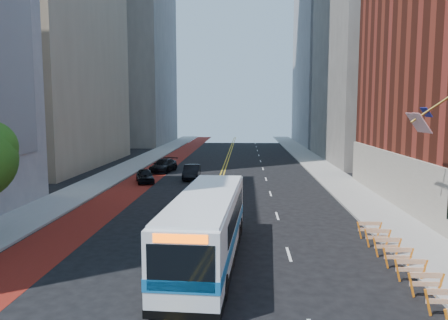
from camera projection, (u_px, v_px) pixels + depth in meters
ground at (176, 305)px, 16.38m from camera, size 160.00×160.00×0.00m
sidewalk_left at (109, 177)px, 46.70m from camera, size 4.00×140.00×0.15m
sidewalk_right at (335, 179)px, 45.57m from camera, size 4.00×140.00×0.15m
bus_lane_paint at (145, 178)px, 46.53m from camera, size 3.60×140.00×0.01m
center_line_inner at (219, 179)px, 46.15m from camera, size 0.14×140.00×0.01m
center_line_outer at (222, 179)px, 46.14m from camera, size 0.14×140.00×0.01m
lane_dashes at (263, 169)px, 53.86m from camera, size 0.14×98.20×0.01m
midrise_right_near at (393, 18)px, 60.61m from camera, size 18.00×26.00×40.00m
midrise_right_far at (350, 10)px, 89.46m from camera, size 20.00×28.00×55.00m
construction_barriers at (404, 260)px, 19.25m from camera, size 1.42×10.91×1.00m
transit_bus at (207, 227)px, 20.72m from camera, size 3.37×12.39×3.37m
car_a at (145, 176)px, 43.67m from camera, size 2.76×4.33×1.37m
car_b at (192, 172)px, 45.78m from camera, size 1.76×4.66×1.52m
car_c at (164, 166)px, 51.11m from camera, size 2.96×5.48×1.51m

